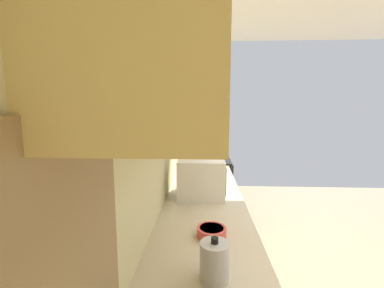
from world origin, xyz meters
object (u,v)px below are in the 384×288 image
Objects in this scene: oven_range at (206,190)px; microwave at (202,176)px; kettle at (214,261)px; bowl at (212,231)px.

microwave reaches higher than oven_range.
kettle is at bearing -176.57° from microwave.
microwave is (-1.37, 0.06, 0.59)m from oven_range.
microwave is 2.42× the size of kettle.
microwave is 0.73m from bowl.
microwave reaches higher than kettle.
microwave is at bearing 5.14° from bowl.
kettle is (-0.36, 0.00, 0.05)m from bowl.
kettle is (-1.07, -0.06, -0.07)m from microwave.
bowl is 0.36m from kettle.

